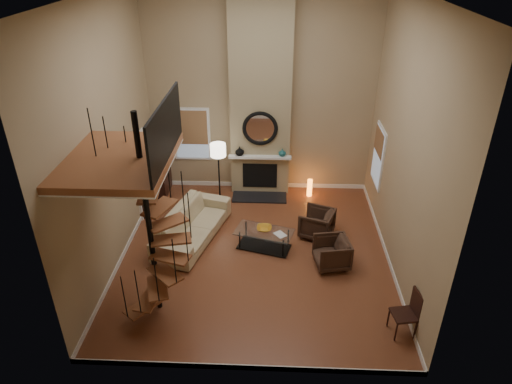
{
  "coord_description": "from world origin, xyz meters",
  "views": [
    {
      "loc": [
        0.39,
        -8.51,
        6.39
      ],
      "look_at": [
        0.0,
        0.4,
        1.4
      ],
      "focal_mm": 32.24,
      "sensor_mm": 36.0,
      "label": 1
    }
  ],
  "objects_px": {
    "hutch": "(159,161)",
    "coffee_table": "(264,237)",
    "sofa": "(192,224)",
    "side_chair": "(409,311)",
    "armchair_near": "(319,224)",
    "accent_lamp": "(310,188)",
    "armchair_far": "(335,252)",
    "floor_lamp": "(218,155)"
  },
  "relations": [
    {
      "from": "armchair_near",
      "to": "side_chair",
      "type": "relative_size",
      "value": 0.82
    },
    {
      "from": "accent_lamp",
      "to": "side_chair",
      "type": "relative_size",
      "value": 0.54
    },
    {
      "from": "armchair_near",
      "to": "floor_lamp",
      "type": "distance_m",
      "value": 3.18
    },
    {
      "from": "armchair_near",
      "to": "floor_lamp",
      "type": "bearing_deg",
      "value": -99.58
    },
    {
      "from": "floor_lamp",
      "to": "hutch",
      "type": "bearing_deg",
      "value": 163.38
    },
    {
      "from": "armchair_far",
      "to": "coffee_table",
      "type": "xyz_separation_m",
      "value": [
        -1.56,
        0.6,
        -0.07
      ]
    },
    {
      "from": "armchair_near",
      "to": "armchair_far",
      "type": "height_order",
      "value": "armchair_near"
    },
    {
      "from": "coffee_table",
      "to": "floor_lamp",
      "type": "distance_m",
      "value": 2.67
    },
    {
      "from": "armchair_near",
      "to": "accent_lamp",
      "type": "bearing_deg",
      "value": -155.44
    },
    {
      "from": "hutch",
      "to": "armchair_far",
      "type": "distance_m",
      "value": 5.58
    },
    {
      "from": "sofa",
      "to": "side_chair",
      "type": "relative_size",
      "value": 2.76
    },
    {
      "from": "coffee_table",
      "to": "armchair_near",
      "type": "bearing_deg",
      "value": 21.87
    },
    {
      "from": "accent_lamp",
      "to": "side_chair",
      "type": "height_order",
      "value": "side_chair"
    },
    {
      "from": "floor_lamp",
      "to": "accent_lamp",
      "type": "relative_size",
      "value": 3.47
    },
    {
      "from": "sofa",
      "to": "side_chair",
      "type": "height_order",
      "value": "side_chair"
    },
    {
      "from": "coffee_table",
      "to": "side_chair",
      "type": "height_order",
      "value": "side_chair"
    },
    {
      "from": "armchair_far",
      "to": "floor_lamp",
      "type": "height_order",
      "value": "floor_lamp"
    },
    {
      "from": "armchair_near",
      "to": "armchair_far",
      "type": "distance_m",
      "value": 1.16
    },
    {
      "from": "hutch",
      "to": "coffee_table",
      "type": "relative_size",
      "value": 1.42
    },
    {
      "from": "coffee_table",
      "to": "accent_lamp",
      "type": "relative_size",
      "value": 2.9
    },
    {
      "from": "floor_lamp",
      "to": "side_chair",
      "type": "xyz_separation_m",
      "value": [
        3.93,
        -4.58,
        -0.89
      ]
    },
    {
      "from": "sofa",
      "to": "armchair_far",
      "type": "xyz_separation_m",
      "value": [
        3.28,
        -0.93,
        -0.04
      ]
    },
    {
      "from": "armchair_near",
      "to": "coffee_table",
      "type": "xyz_separation_m",
      "value": [
        -1.31,
        -0.53,
        -0.07
      ]
    },
    {
      "from": "accent_lamp",
      "to": "side_chair",
      "type": "distance_m",
      "value": 5.25
    },
    {
      "from": "armchair_near",
      "to": "accent_lamp",
      "type": "height_order",
      "value": "armchair_near"
    },
    {
      "from": "armchair_near",
      "to": "accent_lamp",
      "type": "xyz_separation_m",
      "value": [
        -0.12,
        1.99,
        -0.1
      ]
    },
    {
      "from": "armchair_near",
      "to": "side_chair",
      "type": "xyz_separation_m",
      "value": [
        1.35,
        -3.04,
        0.17
      ]
    },
    {
      "from": "coffee_table",
      "to": "side_chair",
      "type": "distance_m",
      "value": 3.67
    },
    {
      "from": "coffee_table",
      "to": "sofa",
      "type": "bearing_deg",
      "value": 169.21
    },
    {
      "from": "sofa",
      "to": "floor_lamp",
      "type": "relative_size",
      "value": 1.48
    },
    {
      "from": "hutch",
      "to": "accent_lamp",
      "type": "height_order",
      "value": "hutch"
    },
    {
      "from": "armchair_near",
      "to": "coffee_table",
      "type": "height_order",
      "value": "armchair_near"
    },
    {
      "from": "hutch",
      "to": "armchair_far",
      "type": "height_order",
      "value": "hutch"
    },
    {
      "from": "floor_lamp",
      "to": "side_chair",
      "type": "relative_size",
      "value": 1.87
    },
    {
      "from": "sofa",
      "to": "coffee_table",
      "type": "bearing_deg",
      "value": -85.2
    },
    {
      "from": "hutch",
      "to": "coffee_table",
      "type": "xyz_separation_m",
      "value": [
        2.99,
        -2.58,
        -0.67
      ]
    },
    {
      "from": "hutch",
      "to": "sofa",
      "type": "height_order",
      "value": "hutch"
    },
    {
      "from": "armchair_far",
      "to": "side_chair",
      "type": "bearing_deg",
      "value": 20.17
    },
    {
      "from": "armchair_near",
      "to": "accent_lamp",
      "type": "distance_m",
      "value": 2.0
    },
    {
      "from": "floor_lamp",
      "to": "side_chair",
      "type": "distance_m",
      "value": 6.1
    },
    {
      "from": "hutch",
      "to": "armchair_far",
      "type": "relative_size",
      "value": 2.78
    },
    {
      "from": "hutch",
      "to": "accent_lamp",
      "type": "distance_m",
      "value": 4.24
    }
  ]
}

